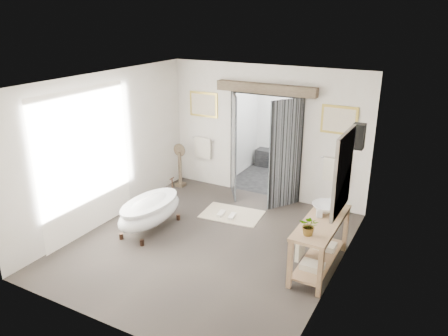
{
  "coord_description": "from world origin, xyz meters",
  "views": [
    {
      "loc": [
        3.55,
        -5.94,
        3.97
      ],
      "look_at": [
        0.0,
        0.6,
        1.25
      ],
      "focal_mm": 35.0,
      "sensor_mm": 36.0,
      "label": 1
    }
  ],
  "objects": [
    {
      "name": "rug",
      "position": [
        -0.16,
        1.24,
        0.01
      ],
      "size": [
        1.28,
        0.92,
        0.01
      ],
      "primitive_type": "cube",
      "rotation": [
        0.0,
        0.0,
        0.1
      ],
      "color": "beige",
      "rests_on": "ground_plane"
    },
    {
      "name": "soap_bottle_b",
      "position": [
        1.93,
        0.74,
        0.93
      ],
      "size": [
        0.15,
        0.15,
        0.16
      ],
      "primitive_type": "imported",
      "rotation": [
        0.0,
        0.0,
        -0.26
      ],
      "color": "gray",
      "rests_on": "vanity"
    },
    {
      "name": "vanity",
      "position": [
        1.95,
        0.17,
        0.51
      ],
      "size": [
        0.57,
        1.6,
        0.85
      ],
      "color": "#A57D50",
      "rests_on": "ground_plane"
    },
    {
      "name": "soap_bottle_a",
      "position": [
        1.9,
        0.29,
        0.95
      ],
      "size": [
        0.12,
        0.12,
        0.19
      ],
      "primitive_type": "imported",
      "rotation": [
        0.0,
        0.0,
        0.42
      ],
      "color": "gray",
      "rests_on": "vanity"
    },
    {
      "name": "basin",
      "position": [
        1.95,
        0.48,
        0.93
      ],
      "size": [
        0.57,
        0.57,
        0.16
      ],
      "primitive_type": "imported",
      "rotation": [
        0.0,
        0.0,
        -0.25
      ],
      "color": "white",
      "rests_on": "vanity"
    },
    {
      "name": "room_shell",
      "position": [
        -0.04,
        -0.13,
        1.86
      ],
      "size": [
        4.52,
        5.02,
        2.91
      ],
      "color": "silver",
      "rests_on": "ground_plane"
    },
    {
      "name": "back_wall_dressing",
      "position": [
        0.0,
        2.32,
        1.56
      ],
      "size": [
        3.82,
        0.75,
        2.52
      ],
      "color": "black",
      "rests_on": "ground_plane"
    },
    {
      "name": "slippers",
      "position": [
        -0.21,
        1.1,
        0.04
      ],
      "size": [
        0.4,
        0.29,
        0.05
      ],
      "color": "white",
      "rests_on": "rug"
    },
    {
      "name": "shower_room",
      "position": [
        0.0,
        3.99,
        0.91
      ],
      "size": [
        2.22,
        2.01,
        2.51
      ],
      "color": "black",
      "rests_on": "ground_plane"
    },
    {
      "name": "ground_plane",
      "position": [
        0.0,
        0.0,
        0.0
      ],
      "size": [
        5.0,
        5.0,
        0.0
      ],
      "primitive_type": "plane",
      "color": "#433B34"
    },
    {
      "name": "clawfoot_tub",
      "position": [
        -1.23,
        -0.06,
        0.39
      ],
      "size": [
        0.73,
        1.63,
        0.79
      ],
      "color": "#3C271B",
      "rests_on": "ground_plane"
    },
    {
      "name": "pedestal_mirror",
      "position": [
        -1.95,
        2.02,
        0.45
      ],
      "size": [
        0.31,
        0.2,
        1.05
      ],
      "color": "brown",
      "rests_on": "ground_plane"
    },
    {
      "name": "plant",
      "position": [
        1.94,
        -0.36,
        1.0
      ],
      "size": [
        0.3,
        0.27,
        0.31
      ],
      "primitive_type": "imported",
      "rotation": [
        0.0,
        0.0,
        0.1
      ],
      "color": "gray",
      "rests_on": "vanity"
    }
  ]
}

